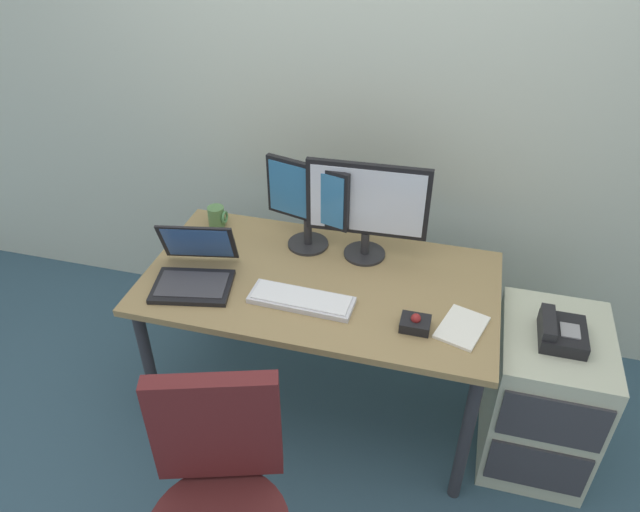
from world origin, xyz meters
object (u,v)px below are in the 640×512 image
keyboard (301,300)px  coffee_mug (217,216)px  laptop (194,270)px  monitor_main (367,205)px  paper_notepad (462,327)px  desk_phone (561,332)px  monitor_side (307,201)px  trackball_mouse (415,323)px  file_cabinet (542,396)px

keyboard → coffee_mug: 0.69m
keyboard → laptop: (-0.46, 0.03, 0.04)m
coffee_mug → keyboard: bearing=-39.3°
monitor_main → laptop: monitor_main is taller
paper_notepad → desk_phone: bearing=18.1°
desk_phone → coffee_mug: bearing=168.4°
monitor_side → trackball_mouse: 0.71m
monitor_main → coffee_mug: (-0.71, 0.06, -0.20)m
desk_phone → keyboard: size_ratio=0.48×
trackball_mouse → monitor_main: bearing=123.7°
trackball_mouse → paper_notepad: trackball_mouse is taller
monitor_side → coffee_mug: size_ratio=4.20×
trackball_mouse → desk_phone: bearing=16.7°
desk_phone → trackball_mouse: trackball_mouse is taller
laptop → monitor_side: bearing=43.9°
file_cabinet → desk_phone: 0.37m
monitor_side → file_cabinet: bearing=-12.8°
paper_notepad → monitor_main: bearing=140.1°
file_cabinet → coffee_mug: size_ratio=7.03×
file_cabinet → paper_notepad: paper_notepad is taller
coffee_mug → paper_notepad: (1.15, -0.43, -0.04)m
trackball_mouse → coffee_mug: (-0.98, 0.47, 0.02)m
desk_phone → monitor_main: 0.89m
monitor_side → laptop: bearing=-136.1°
paper_notepad → coffee_mug: bearing=159.5°
file_cabinet → trackball_mouse: (-0.54, -0.18, 0.43)m
desk_phone → trackball_mouse: bearing=-163.3°
file_cabinet → paper_notepad: bearing=-160.0°
laptop → coffee_mug: 0.42m
monitor_main → paper_notepad: monitor_main is taller
file_cabinet → trackball_mouse: bearing=-161.9°
monitor_main → coffee_mug: 0.74m
monitor_side → coffee_mug: monitor_side is taller
desk_phone → keyboard: 0.99m
laptop → paper_notepad: size_ratio=1.77×
keyboard → trackball_mouse: bearing=-4.2°
desk_phone → laptop: laptop is taller
laptop → trackball_mouse: bearing=-3.7°
monitor_side → coffee_mug: 0.49m
laptop → trackball_mouse: 0.91m
desk_phone → laptop: size_ratio=0.54×
desk_phone → monitor_side: 1.13m
coffee_mug → trackball_mouse: bearing=-25.6°
file_cabinet → laptop: bearing=-175.3°
keyboard → laptop: size_ratio=1.13×
monitor_main → monitor_side: (-0.26, 0.01, -0.02)m
trackball_mouse → paper_notepad: size_ratio=0.53×
monitor_main → monitor_side: 0.26m
monitor_side → keyboard: (0.08, -0.39, -0.21)m
monitor_main → paper_notepad: 0.63m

